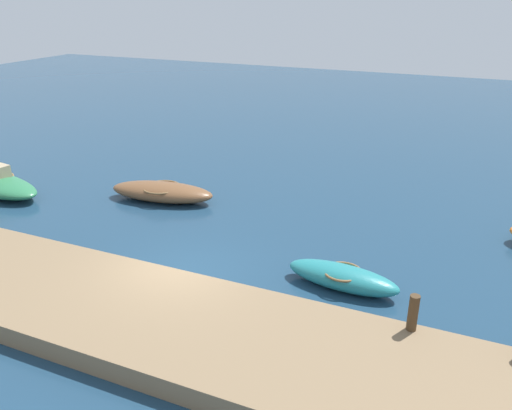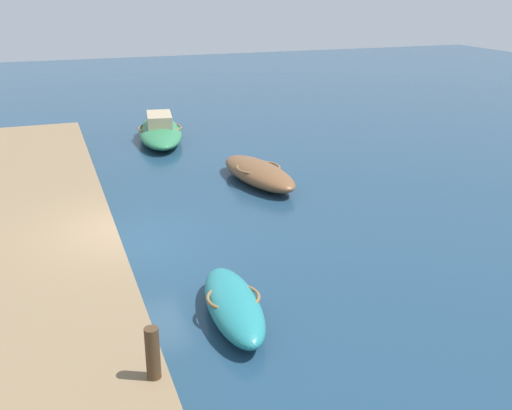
{
  "view_description": "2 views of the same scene",
  "coord_description": "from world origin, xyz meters",
  "views": [
    {
      "loc": [
        7.13,
        -11.0,
        7.67
      ],
      "look_at": [
        0.92,
        3.19,
        1.21
      ],
      "focal_mm": 36.57,
      "sensor_mm": 36.0,
      "label": 1
    },
    {
      "loc": [
        14.5,
        -1.8,
        6.41
      ],
      "look_at": [
        0.26,
        3.29,
        0.81
      ],
      "focal_mm": 42.35,
      "sensor_mm": 36.0,
      "label": 2
    }
  ],
  "objects": [
    {
      "name": "ground_plane",
      "position": [
        0.0,
        0.0,
        0.0
      ],
      "size": [
        84.0,
        84.0,
        0.0
      ],
      "primitive_type": "plane",
      "color": "navy"
    },
    {
      "name": "dock_platform",
      "position": [
        0.0,
        -2.32,
        0.27
      ],
      "size": [
        26.27,
        3.89,
        0.53
      ],
      "primitive_type": "cube",
      "color": "#846B4C",
      "rests_on": "ground_plane"
    },
    {
      "name": "dinghy_teal",
      "position": [
        4.32,
        1.36,
        0.33
      ],
      "size": [
        3.24,
        1.28,
        0.65
      ],
      "rotation": [
        0.0,
        0.0,
        -0.08
      ],
      "color": "teal",
      "rests_on": "ground_plane"
    },
    {
      "name": "rowboat_brown",
      "position": [
        -3.79,
        4.82,
        0.37
      ],
      "size": [
        4.32,
        2.05,
        0.72
      ],
      "rotation": [
        0.0,
        0.0,
        0.16
      ],
      "color": "brown",
      "rests_on": "ground_plane"
    },
    {
      "name": "mooring_post_west",
      "position": [
        6.42,
        -0.62,
        0.98
      ],
      "size": [
        0.23,
        0.23,
        0.89
      ],
      "primitive_type": "cylinder",
      "color": "#47331E",
      "rests_on": "dock_platform"
    }
  ]
}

